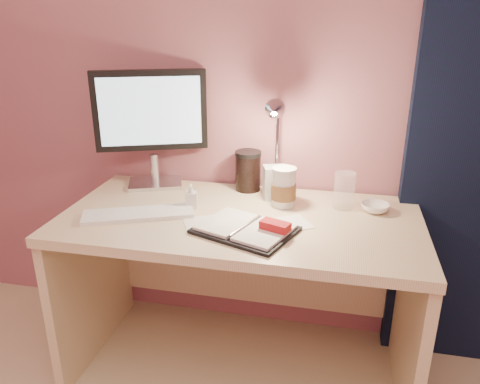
% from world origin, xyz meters
% --- Properties ---
extents(desk, '(1.40, 0.70, 0.73)m').
position_xyz_m(desk, '(0.00, 1.45, 0.50)').
color(desk, beige).
rests_on(desk, ground).
extents(monitor, '(0.47, 0.25, 0.52)m').
position_xyz_m(monitor, '(-0.46, 1.64, 1.04)').
color(monitor, silver).
rests_on(monitor, desk).
extents(keyboard, '(0.44, 0.28, 0.02)m').
position_xyz_m(keyboard, '(-0.39, 1.29, 0.74)').
color(keyboard, white).
rests_on(keyboard, desk).
extents(planner, '(0.40, 0.36, 0.05)m').
position_xyz_m(planner, '(0.06, 1.25, 0.74)').
color(planner, black).
rests_on(planner, desk).
extents(paper_a, '(0.19, 0.19, 0.00)m').
position_xyz_m(paper_a, '(-0.12, 1.28, 0.73)').
color(paper_a, white).
rests_on(paper_a, desk).
extents(paper_c, '(0.18, 0.18, 0.00)m').
position_xyz_m(paper_c, '(0.20, 1.35, 0.73)').
color(paper_c, white).
rests_on(paper_c, desk).
extents(coffee_cup, '(0.10, 0.10, 0.16)m').
position_xyz_m(coffee_cup, '(0.15, 1.52, 0.81)').
color(coffee_cup, silver).
rests_on(coffee_cup, desk).
extents(clear_cup, '(0.08, 0.08, 0.15)m').
position_xyz_m(clear_cup, '(0.39, 1.55, 0.80)').
color(clear_cup, white).
rests_on(clear_cup, desk).
extents(bowl, '(0.13, 0.13, 0.03)m').
position_xyz_m(bowl, '(0.52, 1.54, 0.75)').
color(bowl, white).
rests_on(bowl, desk).
extents(lotion_bottle, '(0.06, 0.06, 0.10)m').
position_xyz_m(lotion_bottle, '(-0.21, 1.42, 0.78)').
color(lotion_bottle, silver).
rests_on(lotion_bottle, desk).
extents(dark_jar, '(0.11, 0.11, 0.16)m').
position_xyz_m(dark_jar, '(-0.03, 1.67, 0.81)').
color(dark_jar, black).
rests_on(dark_jar, desk).
extents(product_box, '(0.11, 0.10, 0.14)m').
position_xyz_m(product_box, '(0.11, 1.59, 0.80)').
color(product_box, '#BBBBB7').
rests_on(product_box, desk).
extents(desk_lamp, '(0.10, 0.27, 0.44)m').
position_xyz_m(desk_lamp, '(0.09, 1.57, 1.00)').
color(desk_lamp, silver).
rests_on(desk_lamp, desk).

